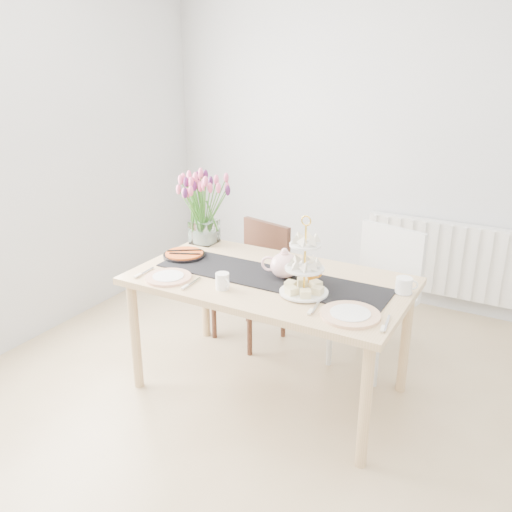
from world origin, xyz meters
The scene contains 15 objects.
room_shell centered at (0.00, 0.00, 1.30)m, with size 4.50×4.50×4.50m.
radiator centered at (0.50, 2.19, 0.45)m, with size 1.20×0.08×0.60m, color white.
dining_table centered at (-0.17, 0.53, 0.67)m, with size 1.60×0.90×0.75m.
chair_brown centered at (-0.59, 1.11, 0.49)m, with size 0.51×0.51×0.85m.
chair_white centered at (0.30, 1.18, 0.54)m, with size 0.56×0.56×0.93m.
table_runner centered at (-0.17, 0.53, 0.75)m, with size 1.40×0.35×0.01m, color black.
tulip_vase centered at (-0.86, 0.87, 1.07)m, with size 0.59×0.59×0.50m.
cake_stand centered at (0.09, 0.41, 0.86)m, with size 0.27×0.27×0.39m.
teapot centered at (-0.10, 0.56, 0.83)m, with size 0.26×0.21×0.17m, color white, non-canonical shape.
cream_jug centered at (0.56, 0.69, 0.79)m, with size 0.09×0.09×0.09m, color white.
tart_tin centered at (-0.81, 0.56, 0.77)m, with size 0.27×0.27×0.03m.
mug_white centered at (-0.33, 0.26, 0.80)m, with size 0.08×0.08×0.09m, color white.
mug_orange centered at (0.05, 0.57, 0.80)m, with size 0.09×0.09×0.11m, color orange.
plate_left centered at (-0.69, 0.23, 0.76)m, with size 0.27×0.27×0.01m, color silver.
plate_right centered at (0.40, 0.29, 0.76)m, with size 0.30×0.30×0.02m, color white.
Camera 1 is at (1.17, -2.06, 1.97)m, focal length 38.00 mm.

